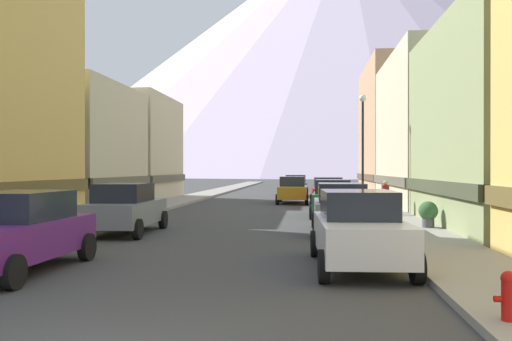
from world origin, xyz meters
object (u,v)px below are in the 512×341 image
object	(u,v)px
car_left_0	(17,231)
car_right_3	(328,192)
car_driving_0	(293,190)
pedestrian_1	(385,199)
streetlamp_right	(363,135)
fire_hydrant_near	(509,294)
car_right_0	(359,229)
car_right_2	(333,198)
car_right_1	(341,208)
potted_plant_1	(428,213)
car_driving_1	(296,186)
car_left_1	(125,208)

from	to	relation	value
car_left_0	car_right_3	world-z (taller)	same
car_driving_0	pedestrian_1	distance (m)	11.02
streetlamp_right	fire_hydrant_near	bearing A→B (deg)	-89.71
car_driving_0	pedestrian_1	size ratio (longest dim) A/B	2.77
car_right_0	car_right_2	size ratio (longest dim) A/B	1.00
car_left_0	pedestrian_1	xyz separation A→B (m)	(10.05, 14.48, -0.02)
car_right_0	car_right_2	world-z (taller)	same
car_right_1	potted_plant_1	size ratio (longest dim) A/B	4.62
potted_plant_1	pedestrian_1	xyz separation A→B (m)	(-0.75, 5.66, 0.19)
car_right_0	car_driving_1	bearing A→B (deg)	93.88
car_driving_0	potted_plant_1	size ratio (longest dim) A/B	4.61
car_driving_0	car_right_1	bearing A→B (deg)	-82.36
potted_plant_1	car_left_1	bearing A→B (deg)	-171.11
potted_plant_1	streetlamp_right	xyz separation A→B (m)	(-1.65, 7.18, 3.30)
fire_hydrant_near	streetlamp_right	xyz separation A→B (m)	(-0.10, 19.51, 3.46)
car_right_1	fire_hydrant_near	distance (m)	11.70
streetlamp_right	potted_plant_1	bearing A→B (deg)	-77.06
car_right_0	car_right_1	xyz separation A→B (m)	(0.00, 6.88, 0.00)
car_driving_1	pedestrian_1	xyz separation A→B (m)	(4.65, -19.11, -0.02)
car_right_2	streetlamp_right	size ratio (longest dim) A/B	0.77
streetlamp_right	car_driving_0	bearing A→B (deg)	113.89
car_left_0	fire_hydrant_near	world-z (taller)	car_left_0
fire_hydrant_near	streetlamp_right	bearing A→B (deg)	90.29
car_left_0	potted_plant_1	xyz separation A→B (m)	(10.80, 8.82, -0.21)
fire_hydrant_near	pedestrian_1	distance (m)	18.01
car_right_1	fire_hydrant_near	size ratio (longest dim) A/B	6.26
car_driving_0	streetlamp_right	world-z (taller)	streetlamp_right
car_driving_0	car_driving_1	bearing A→B (deg)	90.00
car_left_1	car_right_1	distance (m)	7.66
car_right_2	car_driving_1	xyz separation A→B (m)	(-2.20, 19.02, 0.00)
car_right_3	potted_plant_1	world-z (taller)	car_right_3
car_driving_0	potted_plant_1	distance (m)	16.55
car_right_1	car_driving_1	size ratio (longest dim) A/B	1.00
car_right_1	car_left_0	bearing A→B (deg)	-133.28
fire_hydrant_near	car_driving_1	bearing A→B (deg)	95.93
car_right_2	car_driving_0	xyz separation A→B (m)	(-2.20, 9.90, 0.00)
car_right_3	car_driving_1	xyz separation A→B (m)	(-2.20, 12.11, 0.00)
car_right_2	fire_hydrant_near	xyz separation A→B (m)	(1.65, -18.08, -0.37)
car_left_1	car_driving_0	xyz separation A→B (m)	(5.40, 17.34, 0.00)
car_left_1	car_right_1	world-z (taller)	same
car_right_3	car_driving_0	bearing A→B (deg)	126.37
potted_plant_1	fire_hydrant_near	bearing A→B (deg)	-97.17
car_left_1	potted_plant_1	world-z (taller)	car_left_1
streetlamp_right	car_right_0	bearing A→B (deg)	-95.98
potted_plant_1	car_right_1	bearing A→B (deg)	-166.81
car_right_3	car_right_2	bearing A→B (deg)	-90.03
car_driving_0	car_driving_1	size ratio (longest dim) A/B	1.00
car_right_3	potted_plant_1	xyz separation A→B (m)	(3.20, -12.66, -0.21)
fire_hydrant_near	pedestrian_1	xyz separation A→B (m)	(0.80, 17.99, 0.35)
potted_plant_1	pedestrian_1	distance (m)	5.71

